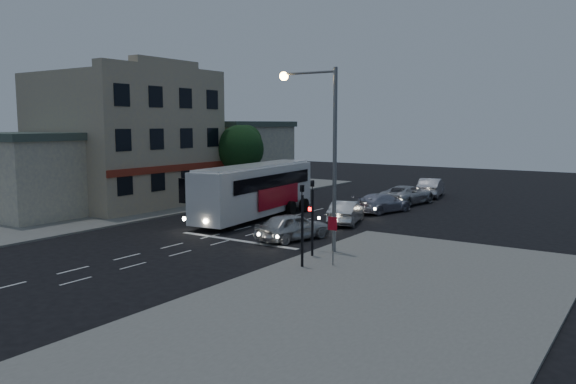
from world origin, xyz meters
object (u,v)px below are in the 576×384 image
Objects in this scene: car_sedan_c at (407,195)px; regulatory_sign at (333,233)px; tour_bus at (256,189)px; traffic_signal_side at (302,215)px; traffic_signal_main at (312,208)px; street_tree at (240,147)px; car_sedan_a at (346,212)px; streetlight at (323,138)px; car_extra at (431,188)px; car_sedan_b at (382,203)px; car_suv at (293,226)px.

regulatory_sign is (4.90, -20.84, 0.85)m from car_sedan_c.
tour_bus is 13.73m from traffic_signal_side.
traffic_signal_main is 2.14m from regulatory_sign.
traffic_signal_main is at bearing -42.03° from street_tree.
car_sedan_a is 9.72m from streetlight.
traffic_signal_side is 23.24m from street_tree.
regulatory_sign is (10.85, -8.60, -0.39)m from tour_bus.
streetlight reaches higher than traffic_signal_side.
traffic_signal_side reaches higher than regulatory_sign.
regulatory_sign is 23.40m from street_tree.
tour_bus is 2.44× the size of car_extra.
car_extra is at bearing 97.04° from streetlight.
car_sedan_c is (5.95, 12.24, -1.24)m from tour_bus.
regulatory_sign reaches higher than car_sedan_c.
car_sedan_a is 14.15m from street_tree.
street_tree is at bearing 140.49° from streetlight.
traffic_signal_side is 1.61m from regulatory_sign.
tour_bus is 5.54× the size of regulatory_sign.
tour_bus is at bearing -45.00° from street_tree.
streetlight is at bearing 100.20° from traffic_signal_main.
regulatory_sign is at bearing -30.84° from traffic_signal_main.
tour_bus is at bearing -1.24° from car_sedan_a.
street_tree is (-12.61, -5.58, 3.75)m from car_sedan_c.
traffic_signal_side is at bearing -70.51° from traffic_signal_main.
street_tree is (-12.70, 4.98, 3.75)m from car_sedan_a.
car_sedan_c reaches higher than car_sedan_b.
street_tree reaches higher than car_sedan_c.
regulatory_sign is at bearing 89.12° from car_extra.
car_sedan_a is 0.91× the size of car_extra.
car_sedan_c is (-0.09, 10.57, 0.01)m from car_sedan_a.
traffic_signal_main reaches higher than car_extra.
car_sedan_c reaches higher than car_sedan_a.
car_suv is at bearing 150.77° from streetlight.
car_sedan_c is 0.87× the size of street_tree.
streetlight is 1.45× the size of street_tree.
car_sedan_c is at bearing 99.16° from traffic_signal_main.
regulatory_sign is at bearing -51.25° from streetlight.
streetlight is at bearing -40.72° from tour_bus.
streetlight is (2.94, -23.82, 4.91)m from car_extra.
traffic_signal_side is 0.66× the size of street_tree.
tour_bus is 9.75m from street_tree.
traffic_signal_main is 3.61m from streetlight.
car_suv is 16.81m from car_sedan_c.
regulatory_sign is 0.24× the size of streetlight.
car_sedan_c is 21.43m from regulatory_sign.
traffic_signal_main reaches higher than car_suv.
traffic_signal_main is (9.15, -7.59, 0.43)m from tour_bus.
regulatory_sign reaches higher than car_suv.
car_sedan_a is at bearing -74.99° from car_suv.
traffic_signal_main is (3.10, -9.26, 1.67)m from car_sedan_a.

